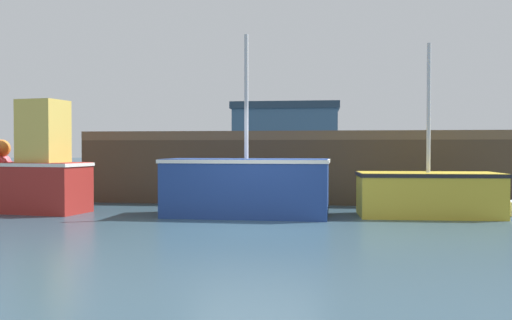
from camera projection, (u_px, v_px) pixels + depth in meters
The scene contains 6 objects.
ground at pixel (254, 229), 10.70m from camera, with size 120.00×160.00×0.10m.
pier at pixel (330, 144), 17.93m from camera, with size 14.07×8.02×2.02m.
fishing_boat_near_left at pixel (29, 171), 13.10m from camera, with size 3.11×1.63×2.68m.
fishing_boat_near_right at pixel (246, 186), 12.35m from camera, with size 3.78×1.64×4.10m.
fishing_boat_mid at pixel (428, 193), 12.28m from camera, with size 3.17×1.50×3.89m.
warehouse at pixel (286, 136), 39.97m from camera, with size 7.62×4.88×4.84m.
Camera 1 is at (1.31, -10.59, 1.52)m, focal length 38.36 mm.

